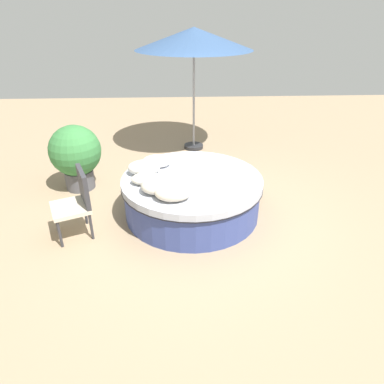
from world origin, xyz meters
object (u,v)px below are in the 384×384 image
object	(u,v)px
throw_pillow_2	(147,179)
patio_chair	(77,199)
patio_umbrella	(194,39)
throw_pillow_1	(144,168)
round_bed	(192,195)
throw_pillow_4	(173,193)
throw_pillow_0	(157,161)
throw_pillow_3	(156,186)
planter	(76,154)

from	to	relation	value
throw_pillow_2	patio_chair	distance (m)	1.02
patio_chair	throw_pillow_2	bearing A→B (deg)	-95.25
patio_umbrella	throw_pillow_2	bearing A→B (deg)	74.51
throw_pillow_2	throw_pillow_1	bearing A→B (deg)	-78.53
round_bed	throw_pillow_4	world-z (taller)	throw_pillow_4
round_bed	throw_pillow_1	distance (m)	0.86
round_bed	patio_umbrella	distance (m)	3.50
throw_pillow_4	patio_umbrella	size ratio (longest dim) A/B	0.19
throw_pillow_4	throw_pillow_0	bearing A→B (deg)	-76.53
round_bed	throw_pillow_4	bearing A→B (deg)	66.49
throw_pillow_3	patio_umbrella	xyz separation A→B (m)	(-0.69, -3.30, 1.61)
patio_umbrella	round_bed	bearing A→B (deg)	86.57
throw_pillow_1	patio_chair	xyz separation A→B (m)	(0.90, 0.64, -0.18)
planter	throw_pillow_4	bearing A→B (deg)	136.35
round_bed	throw_pillow_1	xyz separation A→B (m)	(0.73, -0.16, 0.41)
throw_pillow_0	throw_pillow_3	xyz separation A→B (m)	(-0.03, 0.88, 0.01)
throw_pillow_0	throw_pillow_2	bearing A→B (deg)	78.89
patio_chair	planter	size ratio (longest dim) A/B	0.84
throw_pillow_4	patio_umbrella	distance (m)	3.89
throw_pillow_0	throw_pillow_4	world-z (taller)	throw_pillow_4
round_bed	patio_chair	bearing A→B (deg)	16.38
throw_pillow_0	patio_chair	size ratio (longest dim) A/B	0.48
throw_pillow_3	throw_pillow_4	size ratio (longest dim) A/B	0.87
throw_pillow_0	patio_chair	bearing A→B (deg)	40.36
patio_chair	planter	bearing A→B (deg)	-9.46
throw_pillow_1	throw_pillow_0	bearing A→B (deg)	-123.61
patio_chair	planter	world-z (taller)	planter
round_bed	throw_pillow_0	size ratio (longest dim) A/B	4.61
throw_pillow_0	throw_pillow_4	bearing A→B (deg)	103.47
throw_pillow_1	throw_pillow_4	bearing A→B (deg)	118.68
throw_pillow_0	patio_umbrella	bearing A→B (deg)	-106.56
round_bed	throw_pillow_2	world-z (taller)	throw_pillow_2
throw_pillow_3	throw_pillow_2	bearing A→B (deg)	-61.76
throw_pillow_1	planter	distance (m)	1.49
throw_pillow_0	planter	size ratio (longest dim) A/B	0.40
throw_pillow_0	throw_pillow_3	bearing A→B (deg)	91.86
throw_pillow_1	throw_pillow_3	bearing A→B (deg)	109.57
throw_pillow_2	throw_pillow_4	xyz separation A→B (m)	(-0.38, 0.49, 0.02)
throw_pillow_1	throw_pillow_2	world-z (taller)	throw_pillow_1
round_bed	throw_pillow_1	bearing A→B (deg)	-12.44
throw_pillow_2	throw_pillow_4	distance (m)	0.62
throw_pillow_4	throw_pillow_2	bearing A→B (deg)	-52.20
patio_chair	patio_umbrella	bearing A→B (deg)	-51.68
patio_umbrella	planter	xyz separation A→B (m)	(2.16, 1.89, -1.68)
throw_pillow_2	throw_pillow_3	size ratio (longest dim) A/B	1.08
round_bed	patio_chair	size ratio (longest dim) A/B	2.20
round_bed	throw_pillow_2	bearing A→B (deg)	13.87
throw_pillow_0	throw_pillow_3	size ratio (longest dim) A/B	1.09
throw_pillow_0	patio_umbrella	world-z (taller)	patio_umbrella
throw_pillow_2	patio_chair	world-z (taller)	patio_chair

